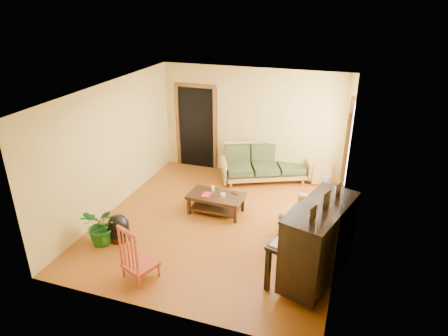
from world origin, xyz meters
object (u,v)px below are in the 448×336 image
(footstool, at_px, (119,230))
(ceramic_crock, at_px, (325,181))
(piano, at_px, (318,244))
(potted_plant, at_px, (102,226))
(coffee_table, at_px, (216,204))
(red_chair, at_px, (139,252))
(armchair, at_px, (307,214))
(sofa, at_px, (265,163))

(footstool, xyz_separation_m, ceramic_crock, (3.35, 3.41, -0.06))
(piano, relative_size, potted_plant, 2.04)
(coffee_table, height_order, potted_plant, potted_plant)
(piano, bearing_deg, potted_plant, -159.56)
(coffee_table, height_order, ceramic_crock, coffee_table)
(footstool, bearing_deg, potted_plant, -133.61)
(piano, height_order, potted_plant, piano)
(piano, distance_m, footstool, 3.55)
(piano, relative_size, red_chair, 1.54)
(red_chair, relative_size, ceramic_crock, 3.88)
(armchair, xyz_separation_m, red_chair, (-2.29, -2.02, 0.03))
(coffee_table, bearing_deg, potted_plant, -132.58)
(piano, distance_m, potted_plant, 3.73)
(piano, bearing_deg, sofa, 132.81)
(sofa, height_order, armchair, armchair)
(sofa, distance_m, footstool, 3.82)
(piano, distance_m, ceramic_crock, 3.44)
(coffee_table, xyz_separation_m, ceramic_crock, (2.00, 1.93, -0.08))
(armchair, bearing_deg, sofa, 135.40)
(ceramic_crock, bearing_deg, red_chair, -120.12)
(coffee_table, distance_m, red_chair, 2.34)
(footstool, relative_size, ceramic_crock, 1.58)
(coffee_table, distance_m, piano, 2.65)
(coffee_table, xyz_separation_m, potted_plant, (-1.55, -1.68, 0.16))
(armchair, relative_size, red_chair, 0.94)
(coffee_table, relative_size, potted_plant, 1.52)
(sofa, height_order, ceramic_crock, sofa)
(sofa, xyz_separation_m, armchair, (1.26, -2.07, 0.01))
(sofa, bearing_deg, coffee_table, -132.69)
(armchair, bearing_deg, footstool, -145.15)
(piano, bearing_deg, coffee_table, 163.00)
(sofa, distance_m, armchair, 2.42)
(coffee_table, xyz_separation_m, footstool, (-1.35, -1.48, -0.01))
(red_chair, bearing_deg, sofa, 97.70)
(armchair, distance_m, piano, 1.26)
(armchair, relative_size, potted_plant, 1.24)
(piano, bearing_deg, ceramic_crock, 109.85)
(sofa, relative_size, ceramic_crock, 8.27)
(armchair, height_order, piano, piano)
(coffee_table, bearing_deg, ceramic_crock, 44.03)
(coffee_table, bearing_deg, piano, -34.07)
(coffee_table, height_order, footstool, coffee_table)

